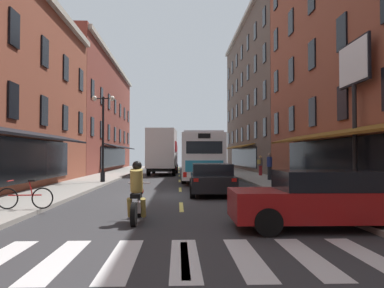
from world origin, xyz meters
name	(u,v)px	position (x,y,z in m)	size (l,w,h in m)	color
ground_plane	(181,197)	(0.00, 0.00, -0.05)	(34.80, 80.00, 0.10)	#333335
lane_centre_dashes	(181,196)	(0.00, -0.25, 0.00)	(0.14, 73.90, 0.01)	#DBCC4C
crosswalk_near	(185,258)	(0.00, -10.00, 0.00)	(7.10, 2.80, 0.01)	silver
sidewalk_left	(46,195)	(-5.90, 0.00, 0.07)	(3.00, 80.00, 0.14)	gray
sidewalk_right	(312,194)	(5.90, 0.00, 0.07)	(3.00, 80.00, 0.14)	gray
storefront_row_right	(378,49)	(11.38, 4.27, 7.88)	(9.44, 79.90, 17.48)	#9E8466
billboard_sign	(354,80)	(7.05, -1.77, 4.88)	(0.40, 2.57, 6.34)	black
transit_bus	(201,156)	(1.53, 10.52, 1.71)	(2.88, 12.16, 3.25)	white
box_truck	(163,152)	(-1.47, 17.33, 2.06)	(2.71, 7.15, 4.05)	#B21E19
sedan_near	(212,179)	(1.43, 0.55, 0.72)	(2.11, 4.59, 1.42)	black
sedan_mid	(322,199)	(3.43, -7.51, 0.73)	(4.40, 1.97, 1.43)	maroon
motorcycle_rider	(137,196)	(-1.24, -6.39, 0.71)	(0.62, 2.07, 1.66)	black
bicycle_near	(25,197)	(-4.87, -4.81, 0.50)	(1.71, 0.48, 0.91)	black
pedestrian_near	(260,165)	(6.63, 13.77, 0.99)	(0.49, 0.50, 1.61)	maroon
pedestrian_far	(270,166)	(6.05, 8.35, 1.08)	(0.36, 0.36, 1.81)	black
street_lamp_twin	(103,134)	(-4.80, 6.86, 3.11)	(1.42, 0.32, 5.37)	black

